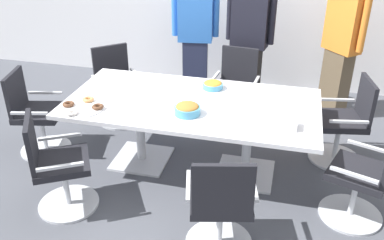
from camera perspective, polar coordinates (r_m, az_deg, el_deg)
name	(u,v)px	position (r m, az deg, el deg)	size (l,w,h in m)	color
ground_plane	(192,167)	(4.40, 0.00, -6.38)	(10.00, 10.00, 0.01)	#4C4F56
conference_table	(192,113)	(4.08, 0.00, 0.93)	(2.40, 1.20, 0.75)	silver
office_chair_0	(35,117)	(4.77, -20.45, 0.36)	(0.65, 0.65, 0.91)	silver
office_chair_1	(56,169)	(3.84, -17.91, -6.31)	(0.74, 0.74, 0.91)	silver
office_chair_2	(221,209)	(3.25, 3.90, -11.88)	(0.65, 0.65, 0.91)	silver
office_chair_3	(365,180)	(3.81, 22.35, -7.49)	(0.69, 0.69, 0.91)	silver
office_chair_4	(345,125)	(4.59, 20.02, -0.69)	(0.63, 0.63, 0.91)	silver
office_chair_5	(235,91)	(5.09, 5.87, 3.86)	(0.59, 0.59, 0.91)	silver
office_chair_6	(117,89)	(5.22, -10.16, 4.17)	(0.76, 0.76, 0.91)	silver
person_standing_0	(195,35)	(5.59, 0.45, 11.44)	(0.62, 0.28, 1.70)	#232842
person_standing_1	(249,41)	(5.36, 7.76, 10.63)	(0.62, 0.28, 1.72)	black
person_standing_2	(342,44)	(5.37, 19.63, 9.68)	(0.47, 0.50, 1.78)	brown
snack_bowl_pretzels	(187,109)	(3.77, -0.64, 1.53)	(0.24, 0.24, 0.11)	#4C9EC6
snack_bowl_chips_orange	(213,85)	(4.29, 2.83, 4.80)	(0.21, 0.21, 0.08)	#4C9EC6
donut_platter	(82,107)	(4.01, -14.65, 1.71)	(0.40, 0.40, 0.04)	white
napkin_pile	(288,124)	(3.64, 12.94, -0.52)	(0.14, 0.14, 0.07)	white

